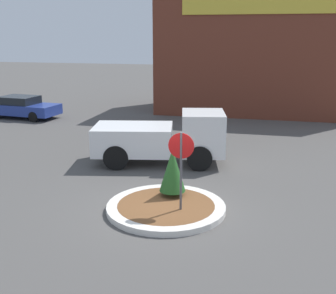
# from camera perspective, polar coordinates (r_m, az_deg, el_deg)

# --- Properties ---
(ground_plane) EXTENTS (120.00, 120.00, 0.00)m
(ground_plane) POSITION_cam_1_polar(r_m,az_deg,el_deg) (12.75, -0.27, -8.57)
(ground_plane) COLOR #514F4C
(traffic_island) EXTENTS (3.56, 3.56, 0.18)m
(traffic_island) POSITION_cam_1_polar(r_m,az_deg,el_deg) (12.72, -0.27, -8.20)
(traffic_island) COLOR silver
(traffic_island) RESTS_ON ground_plane
(stop_sign) EXTENTS (0.74, 0.07, 2.48)m
(stop_sign) POSITION_cam_1_polar(r_m,az_deg,el_deg) (11.85, 1.78, -1.54)
(stop_sign) COLOR #4C4C51
(stop_sign) RESTS_ON ground_plane
(island_shrub) EXTENTS (0.82, 0.82, 1.53)m
(island_shrub) POSITION_cam_1_polar(r_m,az_deg,el_deg) (13.11, 0.61, -3.11)
(island_shrub) COLOR brown
(island_shrub) RESTS_ON traffic_island
(utility_truck) EXTENTS (5.51, 3.04, 2.12)m
(utility_truck) POSITION_cam_1_polar(r_m,az_deg,el_deg) (16.99, -0.65, 1.32)
(utility_truck) COLOR white
(utility_truck) RESTS_ON ground_plane
(storefront_building) EXTENTS (12.48, 6.07, 7.48)m
(storefront_building) POSITION_cam_1_polar(r_m,az_deg,el_deg) (29.14, 11.76, 12.08)
(storefront_building) COLOR brown
(storefront_building) RESTS_ON ground_plane
(parked_sedan_blue) EXTENTS (4.70, 2.35, 1.36)m
(parked_sedan_blue) POSITION_cam_1_polar(r_m,az_deg,el_deg) (27.97, -19.15, 5.15)
(parked_sedan_blue) COLOR navy
(parked_sedan_blue) RESTS_ON ground_plane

